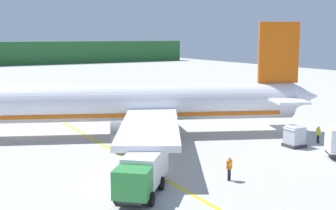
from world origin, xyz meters
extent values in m
cylinder|color=white|center=(26.39, 22.53, 3.50)|extent=(34.52, 17.87, 3.80)
cone|color=white|center=(44.35, 14.70, 3.90)|extent=(4.22, 4.24, 3.23)
cube|color=white|center=(24.57, 13.35, 2.83)|extent=(12.07, 16.29, 0.50)
cylinder|color=slate|center=(24.01, 16.58, 1.63)|extent=(3.81, 3.30, 2.20)
cube|color=white|center=(31.87, 30.11, 2.83)|extent=(9.40, 16.70, 0.50)
cylinder|color=slate|center=(29.13, 28.32, 1.63)|extent=(3.81, 3.30, 2.20)
cube|color=#D8590C|center=(41.51, 15.94, 8.65)|extent=(4.18, 2.09, 6.50)
cube|color=white|center=(41.51, 15.94, 3.90)|extent=(7.09, 10.81, 0.24)
cube|color=#D8590C|center=(26.39, 22.53, 2.46)|extent=(31.14, 16.25, 0.36)
cylinder|color=black|center=(26.72, 19.55, 0.55)|extent=(1.15, 0.76, 1.10)
cylinder|color=gray|center=(26.72, 19.55, 1.35)|extent=(0.20, 0.20, 0.50)
cylinder|color=black|center=(28.80, 24.31, 0.55)|extent=(1.15, 0.76, 1.10)
cylinder|color=gray|center=(28.80, 24.31, 1.35)|extent=(0.20, 0.20, 0.50)
cube|color=#338C3F|center=(18.53, 4.14, 1.50)|extent=(2.84, 2.80, 1.80)
cube|color=#192333|center=(17.96, 3.50, 1.86)|extent=(1.44, 1.28, 0.94)
cube|color=white|center=(20.74, 6.66, 1.64)|extent=(4.89, 5.14, 2.07)
cube|color=#262628|center=(20.14, 5.98, 0.52)|extent=(5.58, 6.06, 0.16)
cylinder|color=black|center=(19.55, 3.64, 0.45)|extent=(0.80, 0.86, 0.90)
cylinder|color=black|center=(17.90, 5.09, 0.45)|extent=(0.80, 0.86, 0.90)
cylinder|color=black|center=(21.57, 5.93, 0.45)|extent=(0.80, 0.86, 0.90)
cylinder|color=black|center=(19.91, 7.39, 0.45)|extent=(0.80, 0.86, 0.90)
cube|color=#333338|center=(38.29, 10.07, 0.15)|extent=(1.72, 1.72, 0.30)
cube|color=#B2B7C1|center=(38.29, 10.07, 1.12)|extent=(1.51, 1.51, 1.64)
cube|color=#B2B7C1|center=(37.77, 10.08, 1.79)|extent=(0.64, 1.52, 0.55)
cylinder|color=#191E33|center=(26.85, 5.19, 0.43)|extent=(0.14, 0.14, 0.87)
cylinder|color=#191E33|center=(26.68, 5.13, 0.43)|extent=(0.14, 0.14, 0.87)
cube|color=orange|center=(26.76, 5.16, 1.19)|extent=(0.49, 0.35, 0.65)
cube|color=silver|center=(26.76, 5.16, 1.22)|extent=(0.50, 0.37, 0.06)
sphere|color=tan|center=(26.76, 5.16, 1.63)|extent=(0.23, 0.23, 0.23)
cylinder|color=orange|center=(27.02, 5.25, 1.22)|extent=(0.09, 0.09, 0.62)
cylinder|color=orange|center=(26.51, 5.07, 1.22)|extent=(0.09, 0.09, 0.62)
cylinder|color=#191E33|center=(41.35, 9.84, 0.41)|extent=(0.14, 0.14, 0.82)
cylinder|color=#191E33|center=(41.40, 10.02, 0.41)|extent=(0.14, 0.14, 0.82)
cube|color=#CCE519|center=(41.38, 9.93, 1.13)|extent=(0.32, 0.48, 0.62)
cube|color=silver|center=(41.38, 9.93, 1.16)|extent=(0.33, 0.49, 0.06)
sphere|color=tan|center=(41.38, 9.93, 1.55)|extent=(0.22, 0.22, 0.22)
cylinder|color=#CCE519|center=(41.31, 9.67, 1.16)|extent=(0.09, 0.09, 0.59)
cylinder|color=#CCE519|center=(41.44, 10.19, 1.16)|extent=(0.09, 0.09, 0.59)
cube|color=yellow|center=(22.83, 17.53, 0.01)|extent=(0.30, 60.00, 0.01)
camera|label=1|loc=(7.30, -19.69, 10.41)|focal=47.71mm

